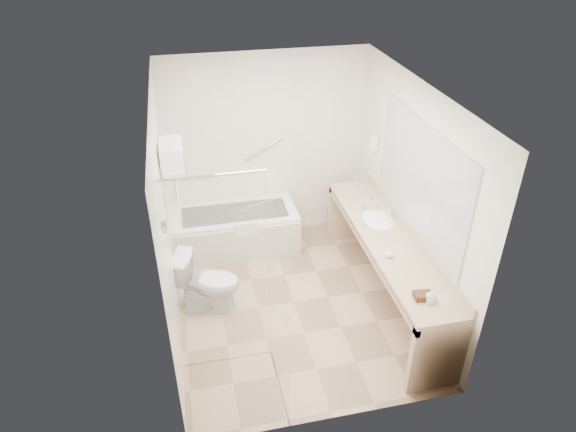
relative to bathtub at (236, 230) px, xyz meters
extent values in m
plane|color=tan|center=(0.50, -1.24, -0.28)|extent=(3.20, 3.20, 0.00)
cube|color=white|center=(0.50, -1.24, 2.22)|extent=(2.60, 3.20, 0.10)
cube|color=silver|center=(0.50, 0.36, 0.97)|extent=(2.60, 0.10, 2.50)
cube|color=silver|center=(0.50, -2.84, 0.97)|extent=(2.60, 0.10, 2.50)
cube|color=silver|center=(-0.80, -1.24, 0.97)|extent=(0.10, 3.20, 2.50)
cube|color=silver|center=(1.80, -1.24, 0.97)|extent=(0.10, 3.20, 2.50)
cube|color=white|center=(0.00, 0.01, 0.00)|extent=(1.60, 0.70, 0.55)
cube|color=beige|center=(0.00, -0.35, -0.03)|extent=(1.60, 0.02, 0.50)
cube|color=silver|center=(0.10, -0.34, 0.22)|extent=(0.28, 0.06, 0.18)
cylinder|color=silver|center=(-0.45, 0.32, 0.67)|extent=(0.40, 0.03, 0.03)
cylinder|color=silver|center=(0.45, 0.32, 0.97)|extent=(0.53, 0.03, 0.33)
cube|color=silver|center=(-0.35, -1.94, 0.77)|extent=(0.90, 0.01, 2.10)
cube|color=silver|center=(0.10, -2.39, 0.77)|extent=(0.02, 0.90, 2.10)
cylinder|color=silver|center=(-0.35, -1.94, 1.82)|extent=(0.90, 0.02, 0.02)
sphere|color=silver|center=(0.13, -2.54, 0.72)|extent=(0.05, 0.05, 0.05)
cylinder|color=silver|center=(-0.75, -2.39, 1.67)|extent=(0.04, 0.10, 0.10)
cube|color=silver|center=(-0.67, -0.89, 1.42)|extent=(0.24, 0.55, 0.02)
cylinder|color=silver|center=(-0.67, -0.89, 1.20)|extent=(0.02, 0.55, 0.02)
cube|color=silver|center=(-0.67, -0.89, 1.04)|extent=(0.03, 0.42, 0.32)
cube|color=silver|center=(-0.67, -0.89, 1.48)|extent=(0.22, 0.40, 0.08)
cube|color=silver|center=(-0.67, -0.89, 1.57)|extent=(0.22, 0.40, 0.08)
cube|color=silver|center=(-0.67, -0.89, 1.65)|extent=(0.22, 0.40, 0.08)
cube|color=tan|center=(1.52, -1.39, 0.55)|extent=(0.55, 2.70, 0.05)
cube|color=tan|center=(1.78, -1.39, 0.62)|extent=(0.03, 2.70, 0.10)
cube|color=tan|center=(1.27, -1.39, 0.49)|extent=(0.04, 2.70, 0.08)
cube|color=tan|center=(1.52, -2.70, 0.12)|extent=(0.55, 0.08, 0.80)
cube|color=tan|center=(1.52, -0.08, 0.12)|extent=(0.55, 0.08, 0.80)
ellipsoid|color=white|center=(1.55, -0.99, 0.54)|extent=(0.40, 0.52, 0.14)
cylinder|color=silver|center=(1.70, -0.99, 0.65)|extent=(0.03, 0.03, 0.14)
cube|color=#A7ADB3|center=(1.79, -1.39, 1.27)|extent=(0.02, 2.00, 1.20)
cube|color=silver|center=(1.75, -0.19, 1.17)|extent=(0.08, 0.10, 0.18)
imported|color=white|center=(-0.45, -1.10, 0.08)|extent=(0.80, 0.60, 0.70)
cube|color=#4C2E1B|center=(1.46, -2.38, 0.60)|extent=(0.19, 0.14, 0.06)
imported|color=silver|center=(1.49, -2.45, 0.61)|extent=(0.09, 0.15, 0.07)
imported|color=silver|center=(1.40, -1.71, 0.62)|extent=(0.08, 0.10, 0.08)
cylinder|color=silver|center=(1.59, -0.14, 0.67)|extent=(0.07, 0.07, 0.19)
cylinder|color=#247CCF|center=(1.59, -0.14, 0.77)|extent=(0.04, 0.04, 0.03)
cylinder|color=silver|center=(1.52, -0.83, 0.67)|extent=(0.07, 0.07, 0.19)
cylinder|color=#247CCF|center=(1.52, -0.83, 0.77)|extent=(0.03, 0.03, 0.03)
cylinder|color=silver|center=(1.46, -0.72, 0.65)|extent=(0.06, 0.06, 0.16)
cylinder|color=#247CCF|center=(1.46, -0.72, 0.74)|extent=(0.03, 0.03, 0.02)
cylinder|color=silver|center=(1.49, -0.71, 0.62)|extent=(0.10, 0.10, 0.10)
cylinder|color=silver|center=(1.34, -1.09, 0.62)|extent=(0.08, 0.08, 0.09)
camera|label=1|loc=(-0.54, -5.67, 3.72)|focal=32.00mm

